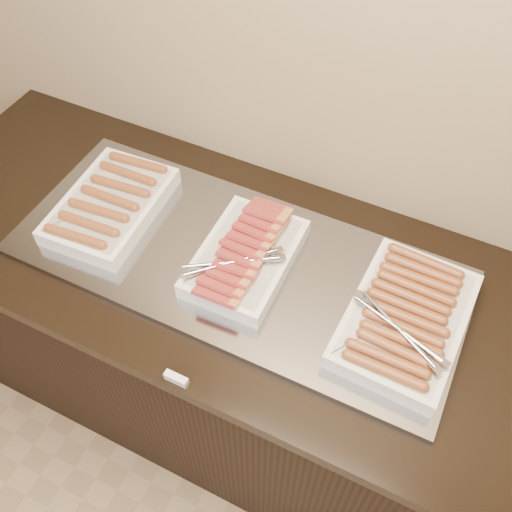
% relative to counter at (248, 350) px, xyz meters
% --- Properties ---
extents(counter, '(2.06, 0.76, 0.90)m').
position_rel_counter_xyz_m(counter, '(0.00, 0.00, 0.00)').
color(counter, black).
rests_on(counter, ground).
extents(warming_tray, '(1.20, 0.50, 0.02)m').
position_rel_counter_xyz_m(warming_tray, '(-0.03, 0.00, 0.46)').
color(warming_tray, '#8E919B').
rests_on(warming_tray, counter).
extents(dish_left, '(0.27, 0.38, 0.07)m').
position_rel_counter_xyz_m(dish_left, '(-0.42, -0.00, 0.50)').
color(dish_left, silver).
rests_on(dish_left, warming_tray).
extents(dish_center, '(0.25, 0.36, 0.10)m').
position_rel_counter_xyz_m(dish_center, '(-0.00, -0.00, 0.50)').
color(dish_center, silver).
rests_on(dish_center, warming_tray).
extents(dish_right, '(0.28, 0.40, 0.08)m').
position_rel_counter_xyz_m(dish_right, '(0.43, -0.00, 0.50)').
color(dish_right, silver).
rests_on(dish_right, warming_tray).
extents(label_holder, '(0.06, 0.02, 0.02)m').
position_rel_counter_xyz_m(label_holder, '(0.00, -0.36, 0.46)').
color(label_holder, silver).
rests_on(label_holder, counter).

